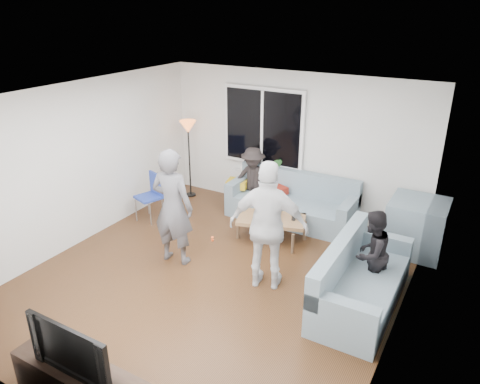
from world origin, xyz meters
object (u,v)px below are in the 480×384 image
Objects in this scene: coffee_table at (271,228)px; television at (77,346)px; sofa_right_section at (363,276)px; player_left at (173,207)px; sofa_back_section at (291,199)px; side_chair at (148,198)px; spectator_right at (371,253)px; spectator_back at (253,180)px; floor_lamp at (189,159)px; player_right at (268,227)px.

television is at bearing -91.34° from coffee_table.
sofa_right_section is 2.07m from coffee_table.
sofa_back_section is at bearing -120.51° from player_left.
side_chair is at bearing -169.34° from coffee_table.
spectator_back is (-2.62, 1.55, 0.01)m from spectator_right.
spectator_back is (-2.62, 1.84, 0.20)m from sofa_right_section.
side_chair is 0.69× the size of spectator_back.
spectator_right is at bearing -43.68° from spectator_back.
sofa_back_section reaches higher than coffee_table.
side_chair is (-4.07, 0.57, 0.01)m from sofa_right_section.
television is at bearing -94.52° from spectator_back.
floor_lamp reaches higher than side_chair.
player_right is (0.54, -1.22, 0.72)m from coffee_table.
player_left reaches higher than coffee_table.
coffee_table is at bearing -89.20° from sofa_back_section.
floor_lamp is 0.85× the size of player_right.
side_chair is 4.15m from television.
spectator_right is (1.82, -1.52, 0.19)m from sofa_back_section.
television is (2.17, -3.53, 0.30)m from side_chair.
sofa_back_section is at bearing 48.37° from side_chair.
spectator_back is (1.45, 1.27, 0.20)m from side_chair.
television is at bearing -65.74° from floor_lamp.
side_chair reaches higher than sofa_back_section.
floor_lamp is 0.87× the size of player_left.
side_chair is 1.94m from spectator_back.
side_chair is at bearing -90.00° from floor_lamp.
sofa_right_section is 0.34m from spectator_right.
player_right reaches higher than side_chair.
spectator_back reaches higher than coffee_table.
player_right is at bearing 77.03° from television.
spectator_right reaches higher than coffee_table.
spectator_back reaches higher than sofa_back_section.
sofa_right_section is at bearing -28.79° from coffee_table.
floor_lamp reaches higher than television.
side_chair is at bearing 82.07° from sofa_right_section.
spectator_back is at bearing 54.90° from sofa_right_section.
spectator_right is (2.79, 0.62, -0.29)m from player_left.
sofa_right_section is 2.00× the size of television.
side_chair is 1.63m from player_left.
sofa_right_section is 4.49m from floor_lamp.
sofa_back_section is 2.30× the size of television.
spectator_right is (1.81, -0.70, 0.41)m from coffee_table.
player_left reaches higher than spectator_right.
side_chair is 0.47× the size of player_right.
player_left is at bearing -57.76° from spectator_right.
side_chair reaches higher than coffee_table.
player_left is 0.98× the size of player_right.
player_left is (-2.79, -0.34, 0.47)m from sofa_right_section.
side_chair is (-2.26, -0.43, 0.23)m from coffee_table.
side_chair reaches higher than sofa_right_section.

